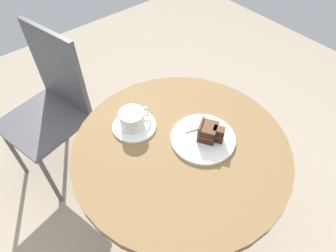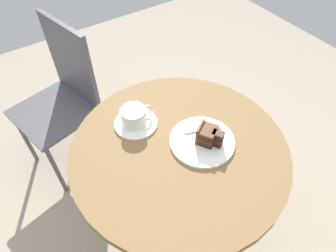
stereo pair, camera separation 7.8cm
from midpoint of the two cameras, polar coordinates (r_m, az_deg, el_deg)
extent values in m
cube|color=gray|center=(1.72, 2.82, -19.15)|extent=(4.40, 4.40, 0.01)
cylinder|color=brown|center=(1.10, 4.19, -4.77)|extent=(0.79, 0.79, 0.03)
cylinder|color=#B7B7BC|center=(1.40, 3.38, -13.50)|extent=(0.07, 0.07, 0.67)
cylinder|color=#B7B7BC|center=(1.71, 2.84, -18.97)|extent=(0.36, 0.36, 0.02)
cylinder|color=silver|center=(1.15, -4.24, 0.41)|extent=(0.17, 0.17, 0.01)
cylinder|color=silver|center=(1.13, -4.60, 1.76)|extent=(0.10, 0.10, 0.07)
cylinder|color=beige|center=(1.10, -4.70, 2.93)|extent=(0.09, 0.09, 0.00)
torus|color=silver|center=(1.14, -2.23, 2.87)|extent=(0.05, 0.01, 0.05)
cube|color=#B7B7BC|center=(1.18, -4.18, 2.44)|extent=(0.08, 0.05, 0.00)
ellipsoid|color=#B7B7BC|center=(1.18, -1.63, 2.48)|extent=(0.02, 0.02, 0.00)
cylinder|color=silver|center=(1.10, 8.53, -3.00)|extent=(0.24, 0.24, 0.01)
cube|color=#381E14|center=(1.09, 9.38, -2.45)|extent=(0.09, 0.09, 0.02)
cube|color=#381E14|center=(1.09, 11.29, -3.10)|extent=(0.05, 0.05, 0.02)
cube|color=#4C2B19|center=(1.08, 9.48, -1.92)|extent=(0.09, 0.09, 0.01)
cube|color=#4C2B19|center=(1.07, 11.41, -2.58)|extent=(0.05, 0.05, 0.01)
cube|color=#381E14|center=(1.07, 9.58, -1.37)|extent=(0.09, 0.09, 0.02)
cube|color=#381E14|center=(1.06, 11.54, -2.04)|extent=(0.05, 0.05, 0.02)
cube|color=#4C2B19|center=(1.05, 9.69, -0.81)|extent=(0.09, 0.09, 0.01)
cube|color=#4C2B19|center=(1.05, 11.67, -1.48)|extent=(0.05, 0.05, 0.01)
cube|color=#4C2B19|center=(1.08, 8.16, -1.21)|extent=(0.06, 0.04, 0.07)
cube|color=#B7B7BC|center=(1.12, 7.78, -0.98)|extent=(0.10, 0.04, 0.00)
cube|color=#B7B7BC|center=(1.15, 11.02, -0.30)|extent=(0.04, 0.03, 0.00)
cube|color=beige|center=(1.11, 8.16, -2.92)|extent=(0.13, 0.13, 0.00)
cube|color=beige|center=(1.11, 7.66, -2.36)|extent=(0.13, 0.13, 0.00)
cylinder|color=#4C4C51|center=(1.94, -24.45, -2.28)|extent=(0.02, 0.02, 0.42)
cylinder|color=#4C4C51|center=(1.74, -19.27, -7.99)|extent=(0.02, 0.02, 0.42)
cylinder|color=#4C4C51|center=(2.01, -16.88, 2.84)|extent=(0.02, 0.02, 0.42)
cylinder|color=#4C4C51|center=(1.81, -11.05, -2.03)|extent=(0.02, 0.02, 0.42)
cube|color=#4C4C51|center=(1.71, -19.67, 2.51)|extent=(0.46, 0.46, 0.02)
cube|color=#4C4C51|center=(1.62, -16.70, 11.54)|extent=(0.11, 0.36, 0.44)
camera|label=1|loc=(0.04, -87.95, 2.30)|focal=32.00mm
camera|label=2|loc=(0.04, 92.05, -2.30)|focal=32.00mm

